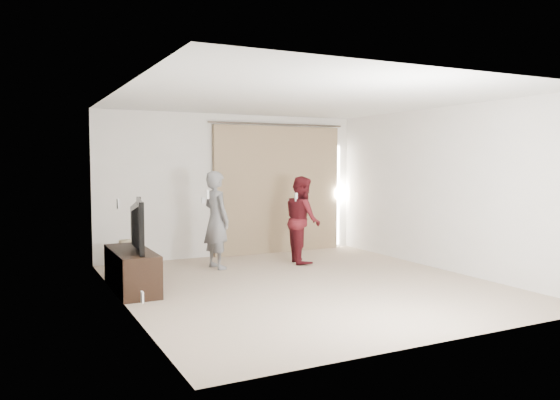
% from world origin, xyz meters
% --- Properties ---
extents(floor, '(5.50, 5.50, 0.00)m').
position_xyz_m(floor, '(0.00, 0.00, 0.00)').
color(floor, '#C3AB92').
rests_on(floor, ground).
extents(wall_back, '(5.00, 0.04, 2.60)m').
position_xyz_m(wall_back, '(0.00, 2.75, 1.30)').
color(wall_back, silver).
rests_on(wall_back, ground).
extents(wall_left, '(0.04, 5.50, 2.60)m').
position_xyz_m(wall_left, '(-2.50, -0.00, 1.30)').
color(wall_left, silver).
rests_on(wall_left, ground).
extents(ceiling, '(5.00, 5.50, 0.01)m').
position_xyz_m(ceiling, '(0.00, 0.00, 2.60)').
color(ceiling, silver).
rests_on(ceiling, wall_back).
extents(curtain, '(2.80, 0.11, 2.46)m').
position_xyz_m(curtain, '(0.91, 2.68, 1.20)').
color(curtain, tan).
rests_on(curtain, ground).
extents(tv_console, '(0.49, 1.42, 0.55)m').
position_xyz_m(tv_console, '(-2.27, 0.74, 0.27)').
color(tv_console, black).
rests_on(tv_console, ground).
extents(tv, '(0.36, 1.19, 0.68)m').
position_xyz_m(tv, '(-2.27, 0.74, 0.89)').
color(tv, black).
rests_on(tv, tv_console).
extents(scratching_post, '(0.37, 0.37, 0.49)m').
position_xyz_m(scratching_post, '(-2.08, 2.11, 0.20)').
color(scratching_post, tan).
rests_on(scratching_post, ground).
extents(person_man, '(0.49, 0.65, 1.58)m').
position_xyz_m(person_man, '(-0.72, 1.68, 0.79)').
color(person_man, slate).
rests_on(person_man, ground).
extents(person_woman, '(0.70, 0.83, 1.49)m').
position_xyz_m(person_woman, '(0.77, 1.49, 0.74)').
color(person_woman, '#4F1117').
rests_on(person_woman, ground).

